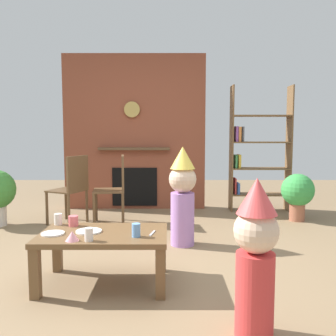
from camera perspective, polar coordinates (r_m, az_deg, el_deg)
name	(u,v)px	position (r m, az deg, el deg)	size (l,w,h in m)	color
ground_plane	(151,268)	(3.29, -2.74, -15.63)	(12.00, 12.00, 0.00)	#846B4C
brick_fireplace_feature	(136,133)	(5.68, -5.10, 5.58)	(2.20, 0.28, 2.40)	brown
bookshelf	(257,153)	(5.63, 14.00, 2.40)	(0.90, 0.28, 1.90)	brown
coffee_table	(105,241)	(2.91, -9.96, -11.35)	(0.99, 0.61, 0.41)	brown
paper_cup_near_left	(75,221)	(3.12, -14.62, -8.14)	(0.08, 0.08, 0.09)	#E5666B
paper_cup_near_right	(137,230)	(2.73, -4.90, -9.83)	(0.06, 0.06, 0.10)	#669EE0
paper_cup_center	(90,234)	(2.68, -12.28, -10.28)	(0.06, 0.06, 0.10)	silver
paper_cup_far_left	(60,219)	(3.20, -16.88, -7.78)	(0.07, 0.07, 0.09)	silver
paper_plate_front	(54,233)	(2.93, -17.66, -9.88)	(0.18, 0.18, 0.01)	white
paper_plate_rear	(90,231)	(2.92, -12.29, -9.79)	(0.20, 0.20, 0.01)	white
birthday_cake_slice	(74,236)	(2.72, -14.79, -10.39)	(0.10, 0.10, 0.07)	pink
table_fork	(154,233)	(2.82, -2.31, -10.32)	(0.15, 0.02, 0.01)	silver
child_with_cone_hat	(257,254)	(2.18, 13.96, -13.16)	(0.26, 0.26, 0.94)	#D13838
child_in_pink	(184,193)	(3.79, 2.54, -4.06)	(0.29, 0.29, 1.05)	#B27FCC
dining_chair_left	(74,185)	(4.82, -14.79, -2.71)	(0.53, 0.53, 0.90)	brown
dining_chair_middle	(117,185)	(4.75, -8.09, -2.70)	(0.45, 0.45, 0.90)	brown
potted_plant_tall	(299,192)	(5.17, 20.13, -3.65)	(0.44, 0.44, 0.64)	#9E5B42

